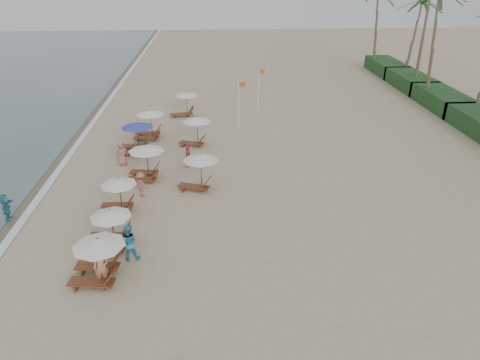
{
  "coord_description": "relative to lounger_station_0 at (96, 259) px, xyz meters",
  "views": [
    {
      "loc": [
        -0.51,
        -18.57,
        12.8
      ],
      "look_at": [
        1.0,
        4.58,
        1.3
      ],
      "focal_mm": 32.83,
      "sensor_mm": 36.0,
      "label": 1
    }
  ],
  "objects": [
    {
      "name": "beachgoer_mid_b",
      "position": [
        0.92,
        7.77,
        -0.27
      ],
      "size": [
        1.19,
        1.08,
        1.6
      ],
      "primitive_type": "imported",
      "rotation": [
        0.0,
        0.0,
        2.52
      ],
      "color": "#955A4C",
      "rests_on": "ground"
    },
    {
      "name": "lounger_station_2",
      "position": [
        -0.16,
        5.8,
        0.0
      ],
      "size": [
        2.36,
        2.02,
        2.17
      ],
      "color": "brown",
      "rests_on": "ground"
    },
    {
      "name": "foam_line",
      "position": [
        -5.35,
        12.41,
        -1.05
      ],
      "size": [
        0.5,
        140.0,
        0.02
      ],
      "primitive_type": "cube",
      "color": "white",
      "rests_on": "ground"
    },
    {
      "name": "lounger_station_5",
      "position": [
        0.16,
        17.74,
        0.07
      ],
      "size": [
        2.64,
        2.26,
        2.35
      ],
      "color": "brown",
      "rests_on": "ground"
    },
    {
      "name": "beachgoer_mid_a",
      "position": [
        1.2,
        1.39,
        -0.12
      ],
      "size": [
        0.98,
        0.79,
        1.89
      ],
      "primitive_type": "imported",
      "rotation": [
        0.0,
        0.0,
        3.23
      ],
      "color": "teal",
      "rests_on": "ground"
    },
    {
      "name": "lounger_station_4",
      "position": [
        -0.52,
        14.9,
        0.03
      ],
      "size": [
        2.78,
        2.35,
        2.3
      ],
      "color": "brown",
      "rests_on": "ground"
    },
    {
      "name": "lounger_station_0",
      "position": [
        0.0,
        0.0,
        0.0
      ],
      "size": [
        2.69,
        2.33,
        2.12
      ],
      "color": "brown",
      "rests_on": "ground"
    },
    {
      "name": "inland_station_2",
      "position": [
        2.75,
        23.39,
        0.25
      ],
      "size": [
        2.8,
        2.24,
        2.22
      ],
      "color": "brown",
      "rests_on": "ground"
    },
    {
      "name": "beachgoer_far_b",
      "position": [
        -1.05,
        12.55,
        -0.18
      ],
      "size": [
        0.91,
        1.03,
        1.77
      ],
      "primitive_type": "imported",
      "rotation": [
        0.0,
        0.0,
        1.06
      ],
      "color": "#A96B5C",
      "rests_on": "ground"
    },
    {
      "name": "lounger_station_3",
      "position": [
        0.82,
        10.2,
        0.15
      ],
      "size": [
        2.59,
        2.32,
        2.33
      ],
      "color": "brown",
      "rests_on": "ground"
    },
    {
      "name": "beachgoer_near",
      "position": [
        0.31,
        -0.39,
        -0.14
      ],
      "size": [
        0.72,
        0.52,
        1.85
      ],
      "primitive_type": "imported",
      "rotation": [
        0.0,
        0.0,
        0.11
      ],
      "color": "tan",
      "rests_on": "ground"
    },
    {
      "name": "flag_pole_near",
      "position": [
        7.57,
        19.3,
        1.33
      ],
      "size": [
        0.6,
        0.08,
        4.3
      ],
      "color": "silver",
      "rests_on": "ground"
    },
    {
      "name": "wet_sand_band",
      "position": [
        -6.65,
        12.41,
        -1.06
      ],
      "size": [
        3.2,
        140.0,
        0.01
      ],
      "primitive_type": "cube",
      "color": "#6B5E4C",
      "rests_on": "ground"
    },
    {
      "name": "lounger_station_1",
      "position": [
        0.0,
        2.47,
        -0.1
      ],
      "size": [
        2.55,
        2.05,
        2.11
      ],
      "color": "brown",
      "rests_on": "ground"
    },
    {
      "name": "inland_station_0",
      "position": [
        4.31,
        8.56,
        0.31
      ],
      "size": [
        2.72,
        2.24,
        2.22
      ],
      "color": "brown",
      "rests_on": "ground"
    },
    {
      "name": "waterline_walker",
      "position": [
        -6.12,
        5.48,
        -0.27
      ],
      "size": [
        0.69,
        1.53,
        1.59
      ],
      "primitive_type": "imported",
      "rotation": [
        0.0,
        0.0,
        1.73
      ],
      "color": "teal",
      "rests_on": "ground"
    },
    {
      "name": "beachgoer_far_a",
      "position": [
        3.56,
        12.01,
        -0.28
      ],
      "size": [
        0.39,
        0.92,
        1.57
      ],
      "primitive_type": "imported",
      "rotation": [
        0.0,
        0.0,
        4.72
      ],
      "color": "#BC4B6F",
      "rests_on": "ground"
    },
    {
      "name": "ground",
      "position": [
        5.85,
        2.41,
        -1.07
      ],
      "size": [
        160.0,
        160.0,
        0.0
      ],
      "primitive_type": "plane",
      "color": "tan",
      "rests_on": "ground"
    },
    {
      "name": "flag_pole_far",
      "position": [
        9.81,
        24.87,
        1.21
      ],
      "size": [
        0.6,
        0.08,
        4.07
      ],
      "color": "silver",
      "rests_on": "ground"
    },
    {
      "name": "inland_station_1",
      "position": [
        3.92,
        16.0,
        0.31
      ],
      "size": [
        2.72,
        2.24,
        2.22
      ],
      "color": "brown",
      "rests_on": "ground"
    }
  ]
}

